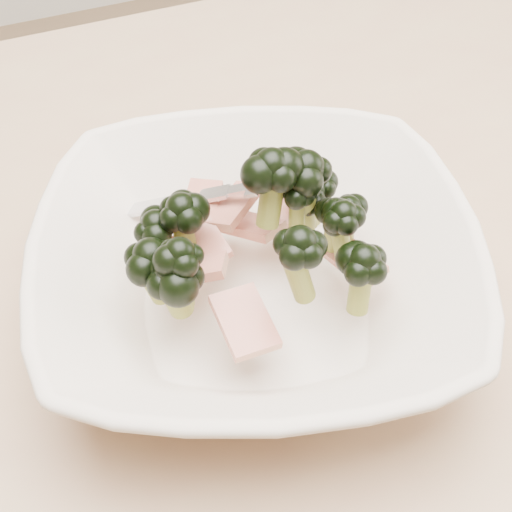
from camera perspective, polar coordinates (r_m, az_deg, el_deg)
name	(u,v)px	position (r m, az deg, el deg)	size (l,w,h in m)	color
dining_table	(266,307)	(0.65, 0.81, -4.07)	(1.20, 0.80, 0.75)	tan
broccoli_dish	(256,265)	(0.49, 0.01, -0.70)	(0.39, 0.39, 0.13)	beige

